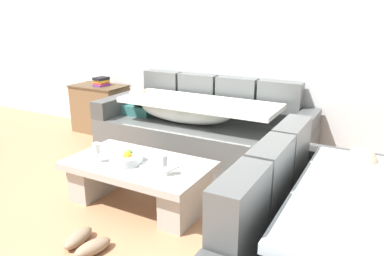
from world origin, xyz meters
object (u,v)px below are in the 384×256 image
at_px(couch_near_window, 330,248).
at_px(pair_of_shoes, 85,242).
at_px(couch_along_wall, 200,130).
at_px(wine_glass_near_left, 97,149).
at_px(open_magazine, 157,166).
at_px(side_cabinet, 100,109).
at_px(book_stack_on_cabinet, 101,81).
at_px(wine_glass_near_right, 163,161).
at_px(coffee_table, 139,178).
at_px(fruit_bowl, 127,158).

height_order(couch_near_window, pair_of_shoes, couch_near_window).
bearing_deg(couch_along_wall, wine_glass_near_left, -101.34).
relative_size(couch_near_window, open_magazine, 6.26).
height_order(side_cabinet, book_stack_on_cabinet, book_stack_on_cabinet).
bearing_deg(book_stack_on_cabinet, pair_of_shoes, -51.53).
height_order(open_magazine, book_stack_on_cabinet, book_stack_on_cabinet).
bearing_deg(wine_glass_near_right, coffee_table, 159.73).
bearing_deg(couch_near_window, pair_of_shoes, 101.27).
bearing_deg(wine_glass_near_left, pair_of_shoes, -57.48).
xyz_separation_m(couch_near_window, fruit_bowl, (-1.66, 0.34, 0.08)).
xyz_separation_m(wine_glass_near_left, wine_glass_near_right, (0.62, 0.04, 0.00)).
height_order(coffee_table, book_stack_on_cabinet, book_stack_on_cabinet).
distance_m(couch_along_wall, open_magazine, 1.19).
distance_m(wine_glass_near_right, open_magazine, 0.21).
bearing_deg(couch_near_window, side_cabinet, 61.27).
bearing_deg(coffee_table, side_cabinet, 140.17).
bearing_deg(couch_near_window, couch_along_wall, 46.08).
xyz_separation_m(open_magazine, pair_of_shoes, (-0.15, -0.70, -0.34)).
bearing_deg(book_stack_on_cabinet, fruit_bowl, -43.25).
relative_size(open_magazine, book_stack_on_cabinet, 1.32).
distance_m(couch_near_window, wine_glass_near_right, 1.30).
xyz_separation_m(wine_glass_near_left, book_stack_on_cabinet, (-1.32, 1.55, 0.20)).
height_order(couch_along_wall, coffee_table, couch_along_wall).
height_order(couch_near_window, wine_glass_near_right, couch_near_window).
xyz_separation_m(fruit_bowl, pair_of_shoes, (0.13, -0.65, -0.37)).
height_order(wine_glass_near_right, open_magazine, wine_glass_near_right).
bearing_deg(couch_near_window, book_stack_on_cabinet, 60.83).
xyz_separation_m(wine_glass_near_right, pair_of_shoes, (-0.28, -0.58, -0.45)).
relative_size(couch_along_wall, side_cabinet, 3.23).
distance_m(couch_near_window, open_magazine, 1.45).
bearing_deg(couch_along_wall, wine_glass_near_right, -74.44).
bearing_deg(couch_along_wall, fruit_bowl, -92.12).
bearing_deg(side_cabinet, wine_glass_near_left, -48.48).
relative_size(couch_near_window, wine_glass_near_left, 10.56).
distance_m(wine_glass_near_right, side_cabinet, 2.51).
xyz_separation_m(couch_along_wall, coffee_table, (0.03, -1.17, -0.09)).
relative_size(wine_glass_near_left, side_cabinet, 0.23).
relative_size(fruit_bowl, wine_glass_near_left, 1.69).
distance_m(couch_along_wall, pair_of_shoes, 1.89).
height_order(couch_near_window, coffee_table, couch_near_window).
distance_m(coffee_table, wine_glass_near_right, 0.43).
height_order(side_cabinet, pair_of_shoes, side_cabinet).
xyz_separation_m(coffee_table, side_cabinet, (-1.67, 1.39, 0.08)).
bearing_deg(coffee_table, couch_along_wall, 91.47).
bearing_deg(coffee_table, open_magazine, -0.91).
xyz_separation_m(couch_near_window, pair_of_shoes, (-1.54, -0.31, -0.29)).
height_order(wine_glass_near_left, pair_of_shoes, wine_glass_near_left).
xyz_separation_m(couch_along_wall, couch_near_window, (1.62, -1.56, 0.00)).
distance_m(couch_along_wall, couch_near_window, 2.25).
relative_size(wine_glass_near_left, open_magazine, 0.59).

